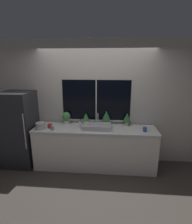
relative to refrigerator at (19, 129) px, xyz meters
The scene contains 16 objects.
ground_plane 1.87m from the refrigerator, 10.57° to the right, with size 14.00×14.00×0.00m, color #38332D.
wall_back 1.78m from the refrigerator, 12.53° to the left, with size 8.00×0.09×2.70m.
wall_left 1.44m from the refrigerator, 117.09° to the left, with size 0.06×7.00×2.70m.
wall_right 4.14m from the refrigerator, 16.87° to the left, with size 0.06×7.00×2.70m.
counter 1.70m from the refrigerator, ahead, with size 2.56×0.63×0.89m.
refrigerator is the anchor object (origin of this frame).
sink 1.71m from the refrigerator, ahead, with size 0.57×0.41×0.28m.
potted_plant_far_left 1.05m from the refrigerator, 12.92° to the left, with size 0.18×0.18×0.27m.
potted_plant_center_left 1.47m from the refrigerator, ahead, with size 0.14×0.14×0.25m.
potted_plant_center_right 1.92m from the refrigerator, ahead, with size 0.19×0.19×0.32m.
potted_plant_far_right 2.36m from the refrigerator, ahead, with size 0.17×0.17×0.28m.
soap_bottle 1.37m from the refrigerator, ahead, with size 0.06×0.06×0.20m.
mug_red 0.73m from the refrigerator, ahead, with size 0.10×0.10×0.08m.
mug_grey 0.84m from the refrigerator, 13.25° to the right, with size 0.07×0.07×0.08m.
mug_blue 2.67m from the refrigerator, ahead, with size 0.08×0.08×0.09m.
kettle 0.58m from the refrigerator, 14.45° to the right, with size 0.19×0.19×0.15m.
Camera 1 is at (0.32, -3.12, 2.16)m, focal length 28.00 mm.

